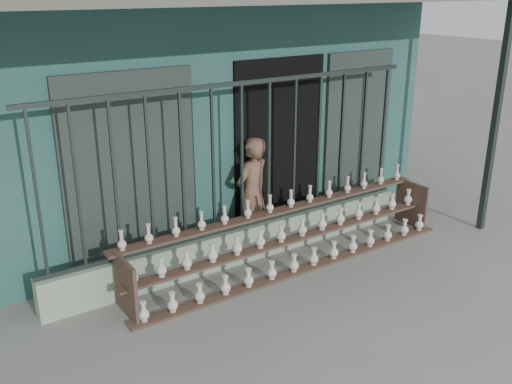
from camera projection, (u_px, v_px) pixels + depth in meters
ground at (307, 305)px, 6.17m from camera, size 60.00×60.00×0.00m
workshop_building at (141, 96)px, 8.92m from camera, size 7.40×6.60×3.21m
parapet_wall at (243, 243)px, 7.11m from camera, size 5.00×0.20×0.45m
security_fence at (242, 157)px, 6.73m from camera, size 5.00×0.04×1.80m
shelf_rack at (293, 236)px, 6.98m from camera, size 4.50×0.68×0.85m
elderly_woman at (252, 194)px, 7.30m from camera, size 0.63×0.51×1.49m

